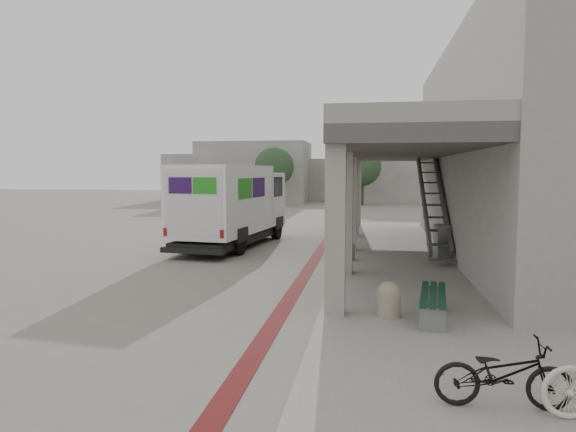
% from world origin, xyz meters
% --- Properties ---
extents(ground, '(120.00, 120.00, 0.00)m').
position_xyz_m(ground, '(0.00, 0.00, 0.00)').
color(ground, slate).
rests_on(ground, ground).
extents(bike_lane_stripe, '(0.35, 40.00, 0.01)m').
position_xyz_m(bike_lane_stripe, '(1.00, 2.00, 0.01)').
color(bike_lane_stripe, '#5C1212').
rests_on(bike_lane_stripe, ground).
extents(sidewalk, '(4.40, 28.00, 0.12)m').
position_xyz_m(sidewalk, '(4.00, 0.00, 0.06)').
color(sidewalk, gray).
rests_on(sidewalk, ground).
extents(transit_building, '(7.60, 17.00, 7.00)m').
position_xyz_m(transit_building, '(6.83, 4.50, 3.40)').
color(transit_building, gray).
rests_on(transit_building, ground).
extents(distant_backdrop, '(28.00, 10.00, 6.50)m').
position_xyz_m(distant_backdrop, '(-2.84, 35.89, 2.70)').
color(distant_backdrop, gray).
rests_on(distant_backdrop, ground).
extents(tree_left, '(3.20, 3.20, 4.80)m').
position_xyz_m(tree_left, '(-5.00, 28.00, 3.18)').
color(tree_left, '#38281C').
rests_on(tree_left, ground).
extents(tree_mid, '(3.20, 3.20, 4.80)m').
position_xyz_m(tree_mid, '(2.00, 30.00, 3.18)').
color(tree_mid, '#38281C').
rests_on(tree_mid, ground).
extents(tree_right, '(3.20, 3.20, 4.80)m').
position_xyz_m(tree_right, '(10.00, 29.00, 3.18)').
color(tree_right, '#38281C').
rests_on(tree_right, ground).
extents(fedex_truck, '(3.00, 7.33, 3.04)m').
position_xyz_m(fedex_truck, '(-2.39, 5.59, 1.62)').
color(fedex_truck, black).
rests_on(fedex_truck, ground).
extents(bench, '(0.69, 2.07, 0.48)m').
position_xyz_m(bench, '(3.91, -3.51, 0.46)').
color(bench, slate).
rests_on(bench, sidewalk).
extents(bollard_near, '(0.45, 0.45, 0.67)m').
position_xyz_m(bollard_near, '(3.11, -3.55, 0.46)').
color(bollard_near, gray).
rests_on(bollard_near, sidewalk).
extents(bollard_far, '(0.39, 0.39, 0.58)m').
position_xyz_m(bollard_far, '(2.10, 2.53, 0.41)').
color(bollard_far, gray).
rests_on(bollard_far, sidewalk).
extents(utility_cabinet, '(0.55, 0.69, 1.06)m').
position_xyz_m(utility_cabinet, '(5.00, 3.27, 0.65)').
color(utility_cabinet, gray).
rests_on(utility_cabinet, sidewalk).
extents(bicycle_black, '(1.55, 0.58, 0.81)m').
position_xyz_m(bicycle_black, '(4.27, -7.11, 0.52)').
color(bicycle_black, black).
rests_on(bicycle_black, sidewalk).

